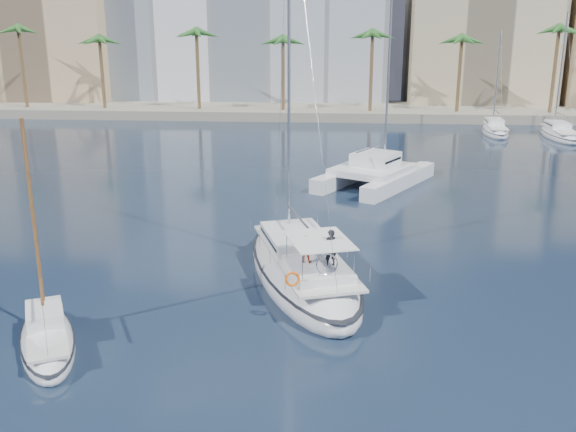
{
  "coord_description": "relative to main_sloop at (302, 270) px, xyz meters",
  "views": [
    {
      "loc": [
        2.38,
        -27.2,
        11.91
      ],
      "look_at": [
        0.06,
        1.5,
        3.3
      ],
      "focal_mm": 40.0,
      "sensor_mm": 36.0,
      "label": 1
    }
  ],
  "objects": [
    {
      "name": "ground",
      "position": [
        -0.74,
        -1.63,
        -0.57
      ],
      "size": [
        160.0,
        160.0,
        0.0
      ],
      "primitive_type": "plane",
      "color": "black",
      "rests_on": "ground"
    },
    {
      "name": "quay",
      "position": [
        -0.74,
        59.37,
        0.03
      ],
      "size": [
        120.0,
        14.0,
        1.2
      ],
      "primitive_type": "cube",
      "color": "gray",
      "rests_on": "ground"
    },
    {
      "name": "building_modern",
      "position": [
        -12.74,
        71.37,
        13.43
      ],
      "size": [
        42.0,
        16.0,
        28.0
      ],
      "primitive_type": "cube",
      "color": "silver",
      "rests_on": "ground"
    },
    {
      "name": "building_tan_left",
      "position": [
        -42.74,
        67.37,
        10.43
      ],
      "size": [
        22.0,
        14.0,
        22.0
      ],
      "primitive_type": "cube",
      "color": "tan",
      "rests_on": "ground"
    },
    {
      "name": "building_beige",
      "position": [
        21.26,
        68.37,
        9.43
      ],
      "size": [
        20.0,
        14.0,
        20.0
      ],
      "primitive_type": "cube",
      "color": "tan",
      "rests_on": "ground"
    },
    {
      "name": "palm_left",
      "position": [
        -34.74,
        55.37,
        9.71
      ],
      "size": [
        3.6,
        3.6,
        12.3
      ],
      "color": "brown",
      "rests_on": "ground"
    },
    {
      "name": "palm_centre",
      "position": [
        -0.74,
        55.37,
        9.71
      ],
      "size": [
        3.6,
        3.6,
        12.3
      ],
      "color": "brown",
      "rests_on": "ground"
    },
    {
      "name": "main_sloop",
      "position": [
        0.0,
        0.0,
        0.0
      ],
      "size": [
        8.07,
        13.84,
        19.58
      ],
      "rotation": [
        0.0,
        0.0,
        0.31
      ],
      "color": "silver",
      "rests_on": "ground"
    },
    {
      "name": "small_sloop",
      "position": [
        -9.35,
        -7.49,
        -0.2
      ],
      "size": [
        4.64,
        6.6,
        9.17
      ],
      "rotation": [
        0.0,
        0.0,
        0.46
      ],
      "color": "silver",
      "rests_on": "ground"
    },
    {
      "name": "catamaran",
      "position": [
        4.4,
        19.89,
        0.54
      ],
      "size": [
        9.92,
        11.95,
        15.77
      ],
      "rotation": [
        0.0,
        0.0,
        -0.51
      ],
      "color": "silver",
      "rests_on": "ground"
    },
    {
      "name": "seagull",
      "position": [
        -1.15,
        0.01,
        0.56
      ],
      "size": [
        1.09,
        0.47,
        0.2
      ],
      "color": "silver",
      "rests_on": "ground"
    },
    {
      "name": "moored_yacht_a",
      "position": [
        19.26,
        45.37,
        -0.57
      ],
      "size": [
        3.37,
        9.52,
        11.9
      ],
      "primitive_type": null,
      "rotation": [
        0.0,
        0.0,
        -0.07
      ],
      "color": "silver",
      "rests_on": "ground"
    },
    {
      "name": "moored_yacht_b",
      "position": [
        25.76,
        43.37,
        -0.57
      ],
      "size": [
        3.32,
        10.83,
        13.72
      ],
      "primitive_type": null,
      "rotation": [
        0.0,
        0.0,
        -0.02
      ],
      "color": "silver",
      "rests_on": "ground"
    }
  ]
}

